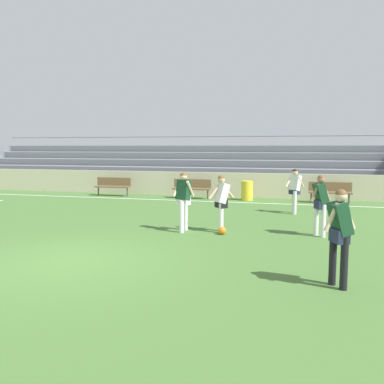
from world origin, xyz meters
The scene contains 14 objects.
ground_plane centered at (0.00, 0.00, 0.00)m, with size 160.00×160.00×0.00m, color #477033.
field_line_sideline centered at (0.00, 10.15, 0.00)m, with size 44.00×0.12×0.01m, color white.
sideline_wall centered at (0.00, 12.06, 0.59)m, with size 48.00×0.16×1.18m, color beige.
bleacher_stand centered at (-2.41, 14.91, 1.34)m, with size 24.14×3.65×3.06m.
bench_far_left centered at (6.00, 11.02, 0.55)m, with size 1.80×0.40×0.90m.
bench_near_wall_gap centered at (-4.23, 11.02, 0.55)m, with size 1.80×0.40×0.90m.
bench_near_bin centered at (-0.19, 11.02, 0.55)m, with size 1.80×0.40×0.90m.
trash_bin centered at (2.41, 11.01, 0.44)m, with size 0.53×0.53×0.88m, color yellow.
player_white_wide_right centered at (2.57, 3.82, 0.97)m, with size 0.71×0.53×1.63m.
player_dark_pressing_high centered at (1.51, 3.63, 1.02)m, with size 0.62×0.49×1.71m.
player_white_overlapping centered at (4.54, 7.73, 0.97)m, with size 0.70×0.50×1.63m.
player_dark_deep_cover centered at (5.27, 3.97, 1.00)m, with size 0.58×0.49×1.68m.
player_dark_wide_left centered at (5.40, -0.23, 1.03)m, with size 0.58×0.49×1.72m.
soccer_ball centered at (2.66, 3.49, 0.11)m, with size 0.22×0.22×0.22m, color orange.
Camera 1 is at (4.71, -7.57, 2.44)m, focal length 38.41 mm.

